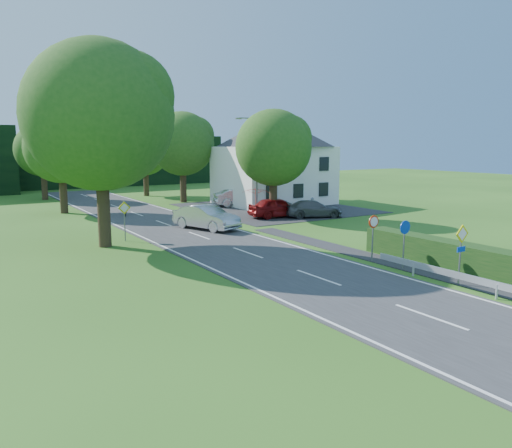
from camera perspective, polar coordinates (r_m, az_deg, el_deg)
road at (r=28.80m, az=-3.05°, el=-2.60°), size 7.00×80.00×0.04m
parking_pad at (r=45.96m, az=2.07°, el=1.83°), size 14.00×16.00×0.04m
line_edge_left at (r=27.39m, az=-8.99°, el=-3.26°), size 0.12×80.00×0.01m
line_edge_right at (r=30.48m, az=2.29°, el=-1.89°), size 0.12×80.00×0.01m
line_centre at (r=28.80m, az=-3.05°, el=-2.55°), size 0.12×80.00×0.01m
tree_main at (r=29.64m, az=-17.35°, el=8.62°), size 9.40×9.40×11.64m
tree_left_far at (r=45.49m, az=-21.35°, el=6.53°), size 7.00×7.00×8.58m
tree_right_far at (r=51.04m, az=-8.39°, el=7.56°), size 7.40×7.40×9.09m
tree_left_back at (r=57.39m, az=-23.18°, el=6.58°), size 6.60×6.60×8.07m
tree_right_back at (r=58.11m, az=-12.52°, el=6.87°), size 6.20×6.20×7.56m
tree_right_mid at (r=39.52m, az=2.01°, el=6.84°), size 7.00×7.00×8.58m
treeline_right at (r=73.92m, az=-15.31°, el=6.99°), size 30.00×5.00×7.00m
house_white at (r=49.22m, az=2.05°, el=7.44°), size 10.60×8.40×8.60m
streetlight at (r=40.94m, az=-0.09°, el=7.17°), size 2.03×0.18×8.00m
sign_priority_right at (r=22.40m, az=22.41°, el=-2.06°), size 0.78×0.09×2.59m
sign_roundabout at (r=24.23m, az=16.62°, el=-1.24°), size 0.64×0.08×2.37m
sign_speed_limit at (r=25.54m, az=13.27°, el=-0.36°), size 0.64×0.11×2.37m
sign_priority_left at (r=31.28m, az=-14.81°, el=1.20°), size 0.78×0.09×2.44m
moving_car at (r=34.58m, az=-5.71°, el=0.79°), size 3.33×5.39×1.68m
motorcycle at (r=42.22m, az=-14.76°, el=1.62°), size 1.15×2.09×1.04m
parked_car_red at (r=40.04m, az=2.45°, el=1.92°), size 4.91×2.52×1.60m
parked_car_silver_a at (r=47.34m, az=-1.69°, el=3.10°), size 5.44×3.28×1.69m
parked_car_grey at (r=40.34m, az=6.57°, el=1.74°), size 5.04×3.52×1.35m
parked_car_silver_b at (r=49.75m, az=6.37°, el=3.17°), size 5.56×4.40×1.40m
parasol at (r=42.30m, az=-0.01°, el=2.70°), size 2.77×2.81×2.17m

